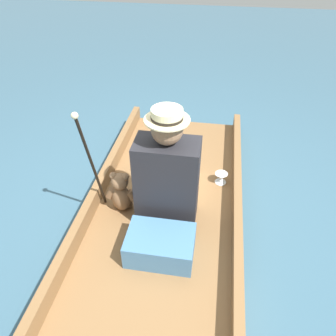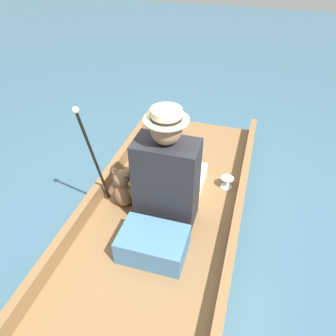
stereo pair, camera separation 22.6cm
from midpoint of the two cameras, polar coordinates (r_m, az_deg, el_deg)
name	(u,v)px [view 1 (the left image)]	position (r m, az deg, el deg)	size (l,w,h in m)	color
ground_plane	(165,216)	(2.68, -2.88, -8.52)	(16.00, 16.00, 0.00)	#385B70
punt_boat	(165,210)	(2.63, -2.93, -7.40)	(1.16, 2.70, 0.26)	brown
seat_cushion	(160,245)	(2.22, -4.33, -13.38)	(0.44, 0.31, 0.18)	teal
seated_person	(169,176)	(2.34, -2.63, -1.51)	(0.44, 0.74, 0.90)	white
teddy_bear	(121,193)	(2.50, -10.74, -4.33)	(0.25, 0.15, 0.35)	#846042
wine_glass	(221,176)	(2.78, 6.96, -1.56)	(0.11, 0.11, 0.10)	silver
walking_cane	(90,158)	(2.26, -16.28, 1.61)	(0.04, 0.27, 0.93)	black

